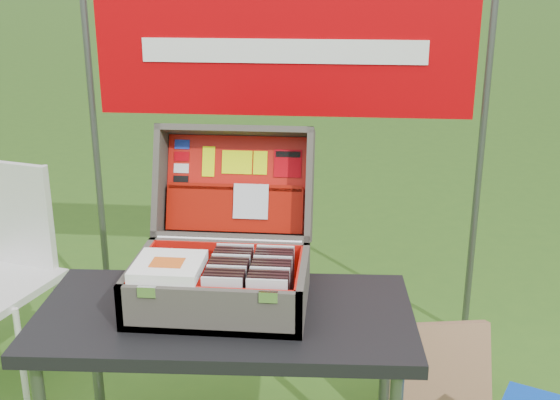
# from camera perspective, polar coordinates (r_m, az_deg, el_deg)

# --- Properties ---
(table_top) EXTENTS (1.12, 0.60, 0.04)m
(table_top) POSITION_cam_1_polar(r_m,az_deg,el_deg) (2.08, -4.50, -9.47)
(table_top) COLOR black
(table_top) RESTS_ON ground
(table_leg_bl) EXTENTS (0.04, 0.04, 0.65)m
(table_leg_bl) POSITION_cam_1_polar(r_m,az_deg,el_deg) (2.55, -14.63, -13.26)
(table_leg_bl) COLOR #59595B
(table_leg_bl) RESTS_ON ground
(table_leg_br) EXTENTS (0.04, 0.04, 0.65)m
(table_leg_br) POSITION_cam_1_polar(r_m,az_deg,el_deg) (2.42, 8.47, -14.70)
(table_leg_br) COLOR #59595B
(table_leg_br) RESTS_ON ground
(suitcase) EXTENTS (0.51, 0.52, 0.45)m
(suitcase) POSITION_cam_1_polar(r_m,az_deg,el_deg) (2.07, -4.76, -2.17)
(suitcase) COLOR #4F493E
(suitcase) RESTS_ON table
(suitcase_base_bottom) EXTENTS (0.51, 0.36, 0.02)m
(suitcase_base_bottom) POSITION_cam_1_polar(r_m,az_deg,el_deg) (2.10, -4.88, -8.31)
(suitcase_base_bottom) COLOR #4F493E
(suitcase_base_bottom) RESTS_ON table_top
(suitcase_base_wall_front) EXTENTS (0.51, 0.02, 0.14)m
(suitcase_base_wall_front) POSITION_cam_1_polar(r_m,az_deg,el_deg) (1.92, -5.83, -9.06)
(suitcase_base_wall_front) COLOR #4F493E
(suitcase_base_wall_front) RESTS_ON table_top
(suitcase_base_wall_back) EXTENTS (0.51, 0.02, 0.14)m
(suitcase_base_wall_back) POSITION_cam_1_polar(r_m,az_deg,el_deg) (2.23, -4.15, -4.99)
(suitcase_base_wall_back) COLOR #4F493E
(suitcase_base_wall_back) RESTS_ON table_top
(suitcase_base_wall_left) EXTENTS (0.02, 0.36, 0.14)m
(suitcase_base_wall_left) POSITION_cam_1_polar(r_m,az_deg,el_deg) (2.13, -11.47, -6.50)
(suitcase_base_wall_left) COLOR #4F493E
(suitcase_base_wall_left) RESTS_ON table_top
(suitcase_base_wall_right) EXTENTS (0.02, 0.36, 0.14)m
(suitcase_base_wall_right) POSITION_cam_1_polar(r_m,az_deg,el_deg) (2.05, 1.89, -7.17)
(suitcase_base_wall_right) COLOR #4F493E
(suitcase_base_wall_right) RESTS_ON table_top
(suitcase_liner_floor) EXTENTS (0.47, 0.32, 0.01)m
(suitcase_liner_floor) POSITION_cam_1_polar(r_m,az_deg,el_deg) (2.09, -4.89, -7.99)
(suitcase_liner_floor) COLOR red
(suitcase_liner_floor) RESTS_ON suitcase_base_bottom
(suitcase_latch_left) EXTENTS (0.05, 0.01, 0.03)m
(suitcase_latch_left) POSITION_cam_1_polar(r_m,az_deg,el_deg) (1.92, -10.78, -7.34)
(suitcase_latch_left) COLOR silver
(suitcase_latch_left) RESTS_ON suitcase_base_wall_front
(suitcase_latch_right) EXTENTS (0.05, 0.01, 0.03)m
(suitcase_latch_right) POSITION_cam_1_polar(r_m,az_deg,el_deg) (1.86, -0.96, -7.88)
(suitcase_latch_right) COLOR silver
(suitcase_latch_right) RESTS_ON suitcase_base_wall_front
(suitcase_hinge) EXTENTS (0.46, 0.02, 0.02)m
(suitcase_hinge) POSITION_cam_1_polar(r_m,az_deg,el_deg) (2.21, -4.15, -3.26)
(suitcase_hinge) COLOR silver
(suitcase_hinge) RESTS_ON suitcase_base_wall_back
(suitcase_lid_back) EXTENTS (0.51, 0.14, 0.35)m
(suitcase_lid_back) POSITION_cam_1_polar(r_m,az_deg,el_deg) (2.34, -3.50, 1.29)
(suitcase_lid_back) COLOR #4F493E
(suitcase_lid_back) RESTS_ON suitcase_base_wall_back
(suitcase_lid_rim_far) EXTENTS (0.51, 0.14, 0.07)m
(suitcase_lid_rim_far) POSITION_cam_1_polar(r_m,az_deg,el_deg) (2.29, -3.58, 5.65)
(suitcase_lid_rim_far) COLOR #4F493E
(suitcase_lid_rim_far) RESTS_ON suitcase_lid_back
(suitcase_lid_rim_near) EXTENTS (0.51, 0.14, 0.07)m
(suitcase_lid_rim_near) POSITION_cam_1_polar(r_m,az_deg,el_deg) (2.28, -3.87, -2.96)
(suitcase_lid_rim_near) COLOR #4F493E
(suitcase_lid_rim_near) RESTS_ON suitcase_lid_back
(suitcase_lid_rim_left) EXTENTS (0.02, 0.25, 0.39)m
(suitcase_lid_rim_left) POSITION_cam_1_polar(r_m,az_deg,el_deg) (2.33, -9.68, 1.51)
(suitcase_lid_rim_left) COLOR #4F493E
(suitcase_lid_rim_left) RESTS_ON suitcase_lid_back
(suitcase_lid_rim_right) EXTENTS (0.02, 0.25, 0.39)m
(suitcase_lid_rim_right) POSITION_cam_1_polar(r_m,az_deg,el_deg) (2.25, 2.44, 1.19)
(suitcase_lid_rim_right) COLOR #4F493E
(suitcase_lid_rim_right) RESTS_ON suitcase_lid_back
(suitcase_lid_liner) EXTENTS (0.47, 0.12, 0.30)m
(suitcase_lid_liner) POSITION_cam_1_polar(r_m,az_deg,el_deg) (2.32, -3.55, 1.30)
(suitcase_lid_liner) COLOR red
(suitcase_lid_liner) RESTS_ON suitcase_lid_back
(suitcase_liner_wall_front) EXTENTS (0.47, 0.01, 0.12)m
(suitcase_liner_wall_front) POSITION_cam_1_polar(r_m,az_deg,el_deg) (1.93, -5.77, -8.62)
(suitcase_liner_wall_front) COLOR red
(suitcase_liner_wall_front) RESTS_ON suitcase_base_bottom
(suitcase_liner_wall_back) EXTENTS (0.47, 0.01, 0.12)m
(suitcase_liner_wall_back) POSITION_cam_1_polar(r_m,az_deg,el_deg) (2.21, -4.21, -4.89)
(suitcase_liner_wall_back) COLOR red
(suitcase_liner_wall_back) RESTS_ON suitcase_base_bottom
(suitcase_liner_wall_left) EXTENTS (0.01, 0.32, 0.12)m
(suitcase_liner_wall_left) POSITION_cam_1_polar(r_m,az_deg,el_deg) (2.12, -11.15, -6.28)
(suitcase_liner_wall_left) COLOR red
(suitcase_liner_wall_left) RESTS_ON suitcase_base_bottom
(suitcase_liner_wall_right) EXTENTS (0.01, 0.32, 0.12)m
(suitcase_liner_wall_right) POSITION_cam_1_polar(r_m,az_deg,el_deg) (2.04, 1.52, -6.91)
(suitcase_liner_wall_right) COLOR red
(suitcase_liner_wall_right) RESTS_ON suitcase_base_bottom
(suitcase_lid_pocket) EXTENTS (0.45, 0.08, 0.15)m
(suitcase_lid_pocket) POSITION_cam_1_polar(r_m,az_deg,el_deg) (2.30, -3.69, -0.77)
(suitcase_lid_pocket) COLOR #870D03
(suitcase_lid_pocket) RESTS_ON suitcase_lid_liner
(suitcase_pocket_edge) EXTENTS (0.44, 0.03, 0.03)m
(suitcase_pocket_edge) POSITION_cam_1_polar(r_m,az_deg,el_deg) (2.30, -3.65, 1.05)
(suitcase_pocket_edge) COLOR #870D03
(suitcase_pocket_edge) RESTS_ON suitcase_lid_pocket
(suitcase_pocket_cd) EXTENTS (0.11, 0.05, 0.11)m
(suitcase_pocket_cd) POSITION_cam_1_polar(r_m,az_deg,el_deg) (2.28, -2.38, -0.12)
(suitcase_pocket_cd) COLOR silver
(suitcase_pocket_cd) RESTS_ON suitcase_lid_pocket
(lid_sticker_cc_a) EXTENTS (0.05, 0.01, 0.03)m
(lid_sticker_cc_a) POSITION_cam_1_polar(r_m,az_deg,el_deg) (2.36, -7.96, 4.50)
(lid_sticker_cc_a) COLOR #1933B2
(lid_sticker_cc_a) RESTS_ON suitcase_lid_liner
(lid_sticker_cc_b) EXTENTS (0.05, 0.01, 0.03)m
(lid_sticker_cc_b) POSITION_cam_1_polar(r_m,az_deg,el_deg) (2.36, -7.99, 3.54)
(lid_sticker_cc_b) COLOR #B20009
(lid_sticker_cc_b) RESTS_ON suitcase_lid_liner
(lid_sticker_cc_c) EXTENTS (0.05, 0.01, 0.03)m
(lid_sticker_cc_c) POSITION_cam_1_polar(r_m,az_deg,el_deg) (2.36, -8.03, 2.57)
(lid_sticker_cc_c) COLOR white
(lid_sticker_cc_c) RESTS_ON suitcase_lid_liner
(lid_sticker_cc_d) EXTENTS (0.05, 0.01, 0.03)m
(lid_sticker_cc_d) POSITION_cam_1_polar(r_m,az_deg,el_deg) (2.35, -8.06, 1.60)
(lid_sticker_cc_d) COLOR black
(lid_sticker_cc_d) RESTS_ON suitcase_lid_liner
(lid_card_neon_tall) EXTENTS (0.04, 0.04, 0.10)m
(lid_card_neon_tall) POSITION_cam_1_polar(r_m,az_deg,el_deg) (2.34, -5.83, 3.13)
(lid_card_neon_tall) COLOR #DDFE04
(lid_card_neon_tall) RESTS_ON suitcase_lid_liner
(lid_card_neon_main) EXTENTS (0.10, 0.03, 0.07)m
(lid_card_neon_main) POSITION_cam_1_polar(r_m,az_deg,el_deg) (2.32, -3.51, 3.08)
(lid_card_neon_main) COLOR #DDFE04
(lid_card_neon_main) RESTS_ON suitcase_lid_liner
(lid_card_neon_small) EXTENTS (0.05, 0.03, 0.07)m
(lid_card_neon_small) POSITION_cam_1_polar(r_m,az_deg,el_deg) (2.31, -1.62, 3.04)
(lid_card_neon_small) COLOR #DDFE04
(lid_card_neon_small) RESTS_ON suitcase_lid_liner
(lid_sticker_band) EXTENTS (0.09, 0.03, 0.09)m
(lid_sticker_band) POSITION_cam_1_polar(r_m,az_deg,el_deg) (2.30, 0.64, 2.98)
(lid_sticker_band) COLOR #B20009
(lid_sticker_band) RESTS_ON suitcase_lid_liner
(lid_sticker_band_bar) EXTENTS (0.08, 0.01, 0.02)m
(lid_sticker_band_bar) POSITION_cam_1_polar(r_m,az_deg,el_deg) (2.31, 0.66, 3.73)
(lid_sticker_band_bar) COLOR black
(lid_sticker_band_bar) RESTS_ON suitcase_lid_liner
(cd_left_0) EXTENTS (0.11, 0.01, 0.13)m
(cd_left_0) POSITION_cam_1_polar(r_m,az_deg,el_deg) (1.94, -4.72, -8.05)
(cd_left_0) COLOR silver
(cd_left_0) RESTS_ON suitcase_liner_floor
(cd_left_1) EXTENTS (0.11, 0.01, 0.13)m
(cd_left_1) POSITION_cam_1_polar(r_m,az_deg,el_deg) (1.95, -4.62, -7.79)
(cd_left_1) COLOR black
(cd_left_1) RESTS_ON suitcase_liner_floor
(cd_left_2) EXTENTS (0.11, 0.01, 0.13)m
(cd_left_2) POSITION_cam_1_polar(r_m,az_deg,el_deg) (1.97, -4.52, -7.54)
(cd_left_2) COLOR black
(cd_left_2) RESTS_ON suitcase_liner_floor
(cd_left_3) EXTENTS (0.11, 0.01, 0.13)m
(cd_left_3) POSITION_cam_1_polar(r_m,az_deg,el_deg) (1.99, -4.42, -7.28)
(cd_left_3) COLOR black
(cd_left_3) RESTS_ON suitcase_liner_floor
(cd_left_4) EXTENTS (0.11, 0.01, 0.13)m
(cd_left_4) POSITION_cam_1_polar(r_m,az_deg,el_deg) (2.01, -4.33, -7.04)
(cd_left_4) COLOR silver
(cd_left_4) RESTS_ON suitcase_liner_floor
(cd_left_5) EXTENTS (0.11, 0.01, 0.13)m
(cd_left_5) POSITION_cam_1_polar(r_m,az_deg,el_deg) (2.03, -4.23, -6.79)
(cd_left_5) COLOR black
(cd_left_5) RESTS_ON suitcase_liner_floor
(cd_left_6) EXTENTS (0.11, 0.01, 0.13)m
(cd_left_6) POSITION_cam_1_polar(r_m,az_deg,el_deg) (2.04, -4.14, -6.56)
(cd_left_6) COLOR black
(cd_left_6) RESTS_ON suitcase_liner_floor
(cd_left_7) EXTENTS (0.11, 0.01, 0.13)m
(cd_left_7) POSITION_cam_1_polar(r_m,az_deg,el_deg) (2.06, -4.05, -6.32)
(cd_left_7) COLOR black
(cd_left_7) RESTS_ON suitcase_liner_floor
(cd_left_8) EXTENTS (0.11, 0.01, 0.13)m
(cd_left_8) POSITION_cam_1_polar(r_m,az_deg,el_deg) (2.08, -3.96, -6.09)
(cd_left_8) COLOR silver
(cd_left_8) RESTS_ON suitcase_liner_floor
(cd_left_9) EXTENTS (0.11, 0.01, 0.13)m
(cd_left_9) POSITION_cam_1_polar(r_m,az_deg,el_deg) (2.10, -3.88, -5.86)
(cd_left_9) COLOR black
(cd_left_9) RESTS_ON suitcase_liner_floor
(cd_left_10) EXTENTS (0.11, 0.01, 0.13)m
(cd_left_10) POSITION_cam_1_polar(r_m,az_deg,el_deg) (2.12, -3.79, -5.64)
(cd_left_10) COLOR black
(cd_left_10) RESTS_ON suitcase_liner_floor
(cd_left_11) EXTENTS (0.11, 0.01, 0.13)m
(cd_left_11) POSITION_cam_1_polar(r_m,az_deg,el_deg) (2.13, -3.71, -5.42)
(cd_left_11) COLOR black
(cd_left_11) RESTS_ON suitcase_liner_floor
(cd_left_12) EXTENTS (0.11, 0.01, 0.13)m
(cd_left_12) POSITION_cam_1_polar(r_m,az_deg,el_deg) (2.15, -3.62, -5.21)
(cd_left_12) COLOR silver
(cd_left_12) RESTS_ON suitcase_liner_floor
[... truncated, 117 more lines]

